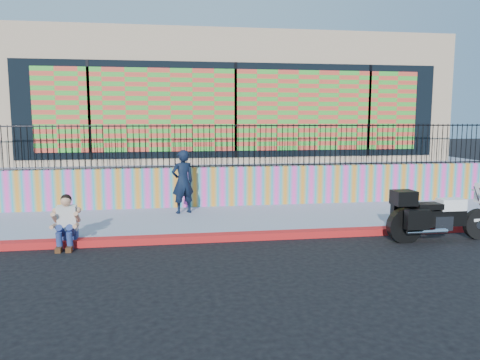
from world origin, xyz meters
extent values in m
plane|color=black|center=(0.00, 0.00, 0.00)|extent=(90.00, 90.00, 0.00)
cube|color=red|center=(0.00, 0.00, 0.07)|extent=(16.00, 0.30, 0.15)
cube|color=#8B91A6|center=(0.00, 1.65, 0.07)|extent=(16.00, 3.00, 0.15)
cube|color=#FF43B4|center=(0.00, 3.25, 0.70)|extent=(16.00, 0.20, 1.10)
cube|color=#8B91A6|center=(0.00, 8.35, 0.62)|extent=(16.00, 10.00, 1.25)
cube|color=tan|center=(0.00, 8.15, 3.25)|extent=(14.00, 8.00, 4.00)
cube|color=black|center=(0.00, 4.13, 2.85)|extent=(12.60, 0.04, 2.80)
cube|color=#E94933|center=(0.00, 4.10, 2.85)|extent=(11.48, 0.02, 2.40)
cylinder|color=black|center=(4.63, -0.73, 0.33)|extent=(0.67, 0.14, 0.67)
cylinder|color=black|center=(2.91, -0.73, 0.33)|extent=(0.67, 0.14, 0.67)
cube|color=black|center=(3.77, -0.73, 0.51)|extent=(0.96, 0.28, 0.34)
cube|color=silver|center=(3.72, -0.73, 0.41)|extent=(0.41, 0.34, 0.30)
cube|color=white|center=(3.95, -0.73, 0.79)|extent=(0.56, 0.32, 0.24)
cube|color=black|center=(3.42, -0.73, 0.77)|extent=(0.56, 0.34, 0.12)
cube|color=black|center=(2.86, -0.73, 0.96)|extent=(0.45, 0.43, 0.30)
cube|color=black|center=(3.01, -1.04, 0.56)|extent=(0.49, 0.18, 0.41)
cube|color=black|center=(3.01, -0.43, 0.56)|extent=(0.49, 0.18, 0.41)
cube|color=white|center=(4.63, -0.73, 0.44)|extent=(0.32, 0.16, 0.06)
imported|color=black|center=(-1.65, 2.38, 0.98)|extent=(0.71, 0.59, 1.66)
cube|color=navy|center=(-4.09, 0.09, 0.24)|extent=(0.36, 0.28, 0.18)
cube|color=silver|center=(-4.09, 0.05, 0.59)|extent=(0.38, 0.27, 0.54)
sphere|color=tan|center=(-4.09, 0.01, 0.95)|extent=(0.21, 0.21, 0.21)
cube|color=#472814|center=(-4.19, -0.35, 0.05)|extent=(0.11, 0.26, 0.10)
cube|color=#472814|center=(-3.99, -0.35, 0.05)|extent=(0.11, 0.26, 0.10)
camera|label=1|loc=(-2.04, -9.77, 2.63)|focal=35.00mm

